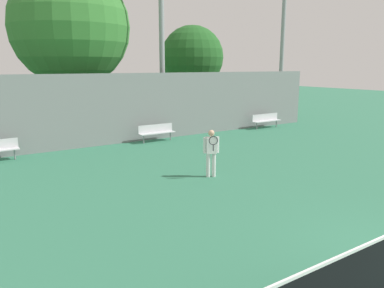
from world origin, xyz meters
name	(u,v)px	position (x,y,z in m)	size (l,w,h in m)	color
tennis_player	(211,150)	(0.00, 7.10, 0.94)	(0.53, 0.49, 1.66)	silver
bench_courtside_far	(266,119)	(9.10, 13.69, 0.55)	(2.11, 0.40, 0.87)	silver
bench_adjacent_court	(156,131)	(1.37, 13.69, 0.55)	(1.94, 0.40, 0.87)	silver
light_pole_far_right	(162,33)	(2.46, 14.91, 5.50)	(0.90, 0.60, 9.65)	#939399
light_pole_center_back	(282,43)	(10.99, 14.40, 5.26)	(0.90, 0.60, 9.00)	#939399
back_fence	(126,108)	(0.00, 14.29, 1.73)	(25.34, 0.06, 3.46)	gray
tree_green_tall	(70,27)	(-1.46, 17.87, 5.82)	(6.32, 6.32, 8.99)	brown
tree_green_broad	(192,58)	(7.71, 19.92, 4.39)	(4.49, 4.49, 6.66)	brown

